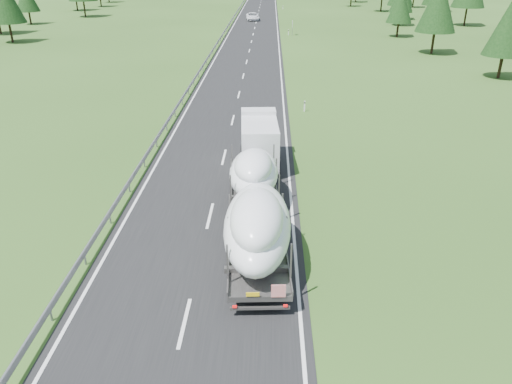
{
  "coord_description": "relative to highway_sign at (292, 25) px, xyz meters",
  "views": [
    {
      "loc": [
        3.28,
        -15.51,
        13.11
      ],
      "look_at": [
        2.6,
        8.14,
        1.92
      ],
      "focal_mm": 35.0,
      "sensor_mm": 36.0,
      "label": 1
    }
  ],
  "objects": [
    {
      "name": "highway_sign",
      "position": [
        0.0,
        0.0,
        0.0
      ],
      "size": [
        0.08,
        0.9,
        2.6
      ],
      "color": "slate",
      "rests_on": "ground"
    },
    {
      "name": "marker_posts",
      "position": [
        -0.7,
        75.0,
        -1.27
      ],
      "size": [
        0.13,
        350.08,
        1.0
      ],
      "color": "silver",
      "rests_on": "ground"
    },
    {
      "name": "road_surface",
      "position": [
        -7.2,
        20.0,
        -1.8
      ],
      "size": [
        10.0,
        400.0,
        0.02
      ],
      "primitive_type": "cube",
      "color": "black",
      "rests_on": "ground"
    },
    {
      "name": "ground",
      "position": [
        -7.2,
        -80.0,
        -1.81
      ],
      "size": [
        400.0,
        400.0,
        0.0
      ],
      "primitive_type": "plane",
      "color": "#2B4C19",
      "rests_on": "ground"
    },
    {
      "name": "boat_truck",
      "position": [
        -4.6,
        -71.62,
        0.32
      ],
      "size": [
        3.42,
        18.86,
        4.01
      ],
      "color": "silver",
      "rests_on": "ground"
    },
    {
      "name": "distant_van",
      "position": [
        -8.08,
        23.52,
        -0.97
      ],
      "size": [
        3.26,
        6.21,
        1.67
      ],
      "primitive_type": "imported",
      "rotation": [
        0.0,
        0.0,
        0.08
      ],
      "color": "white",
      "rests_on": "ground"
    },
    {
      "name": "guardrail",
      "position": [
        -12.5,
        19.94,
        -1.21
      ],
      "size": [
        0.1,
        400.0,
        0.76
      ],
      "color": "slate",
      "rests_on": "ground"
    }
  ]
}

